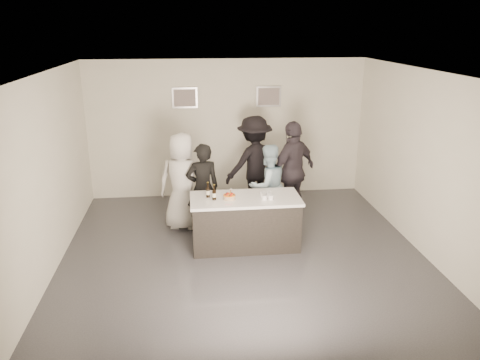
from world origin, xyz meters
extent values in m
plane|color=#3D3D42|center=(0.00, 0.00, 0.00)|extent=(6.00, 6.00, 0.00)
plane|color=white|center=(0.00, 0.00, 3.00)|extent=(6.00, 6.00, 0.00)
cube|color=silver|center=(0.00, 3.00, 1.50)|extent=(6.00, 0.04, 3.00)
cube|color=silver|center=(0.00, -3.00, 1.50)|extent=(6.00, 0.04, 3.00)
cube|color=silver|center=(-3.00, 0.00, 1.50)|extent=(0.04, 6.00, 3.00)
cube|color=silver|center=(3.00, 0.00, 1.50)|extent=(0.04, 6.00, 3.00)
cube|color=#B2B2B7|center=(-0.90, 2.97, 2.20)|extent=(0.54, 0.04, 0.44)
cube|color=#B2B2B7|center=(0.90, 2.97, 2.20)|extent=(0.54, 0.04, 0.44)
cube|color=white|center=(0.07, 0.31, 0.45)|extent=(1.86, 0.86, 0.90)
cylinder|color=orange|center=(-0.21, 0.26, 0.94)|extent=(0.21, 0.21, 0.07)
cylinder|color=black|center=(-0.56, 0.39, 1.03)|extent=(0.07, 0.07, 0.26)
cylinder|color=black|center=(-0.46, 0.26, 1.03)|extent=(0.07, 0.07, 0.26)
cube|color=#CA6313|center=(0.43, 0.27, 0.94)|extent=(0.19, 0.30, 0.08)
cube|color=pink|center=(-0.28, 0.02, 0.90)|extent=(0.24, 0.08, 0.01)
imported|color=black|center=(-0.62, 1.03, 0.84)|extent=(0.68, 0.52, 1.68)
imported|color=#A7CADB|center=(0.60, 1.16, 0.80)|extent=(0.94, 0.85, 1.59)
imported|color=silver|center=(-0.99, 1.23, 0.92)|extent=(0.99, 0.74, 1.84)
imported|color=#362F37|center=(1.14, 1.44, 0.98)|extent=(1.20, 1.07, 1.96)
imported|color=black|center=(0.47, 2.08, 0.97)|extent=(1.44, 1.16, 1.95)
camera|label=1|loc=(-0.85, -7.03, 3.68)|focal=35.00mm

